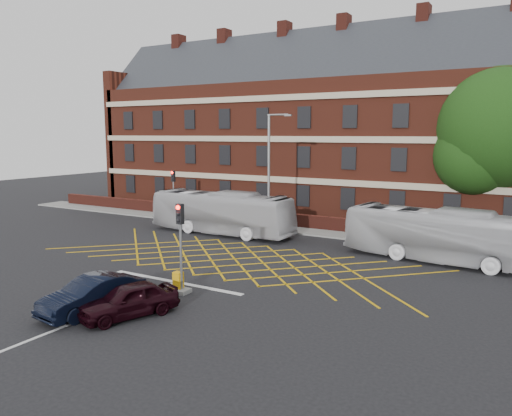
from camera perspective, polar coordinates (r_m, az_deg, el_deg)
The scene contains 17 objects.
ground at distance 28.58m, azimuth -4.65°, elevation -6.68°, with size 120.00×120.00×0.00m, color black.
victorian_building at distance 47.21m, azimuth 11.15°, elevation 8.80°, with size 51.00×12.17×20.40m.
boundary_wall at distance 39.55m, azimuth 6.20°, elevation -1.62°, with size 56.00×0.50×1.10m, color #521D15.
far_pavement at distance 38.74m, azimuth 5.58°, elevation -2.56°, with size 60.00×3.00×0.12m, color slate.
box_junction_hatching at distance 30.18m, azimuth -2.46°, elevation -5.82°, with size 11.50×0.12×0.02m, color #CC990C.
stop_line at distance 25.90m, azimuth -9.13°, elevation -8.36°, with size 8.00×0.30×0.02m, color silver.
centre_line at distance 21.57m, azimuth -20.41°, elevation -12.30°, with size 0.15×14.00×0.02m, color silver.
bus_left at distance 37.44m, azimuth -3.98°, elevation -0.53°, with size 2.69×11.50×3.20m, color #BDBCC1.
bus_right at distance 31.09m, azimuth 20.46°, elevation -2.96°, with size 2.66×11.36×3.16m, color silver.
car_navy at distance 22.42m, azimuth -18.20°, elevation -9.39°, with size 1.59×4.56×1.50m, color black.
car_maroon at distance 21.48m, azimuth -14.32°, elevation -10.16°, with size 1.66×4.11×1.40m, color black.
deciduous_tree at distance 39.98m, azimuth 26.00°, elevation 7.32°, with size 8.74×8.74×12.21m.
traffic_light_near at distance 23.69m, azimuth -8.57°, elevation -5.54°, with size 0.70×0.70×4.27m.
traffic_light_far at distance 44.21m, azimuth -9.39°, elevation 0.98°, with size 0.70×0.70×4.27m.
street_lamp at distance 35.80m, azimuth 1.55°, elevation 1.37°, with size 2.25×1.00×8.82m.
direction_signs at distance 46.25m, azimuth -10.33°, elevation 0.81°, with size 1.10×0.16×2.20m.
utility_cabinet at distance 24.20m, azimuth -8.88°, elevation -8.37°, with size 0.42×0.36×0.99m, color #E4A30D.
Camera 1 is at (15.87, -22.56, 7.49)m, focal length 35.00 mm.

